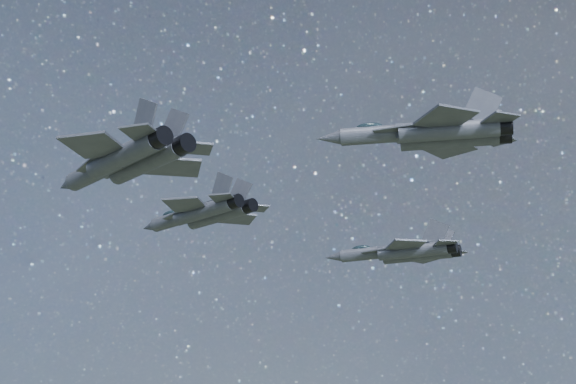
% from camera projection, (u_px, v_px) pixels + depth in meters
% --- Properties ---
extents(jet_lead, '(17.48, 11.87, 4.39)m').
position_uv_depth(jet_lead, '(203.00, 213.00, 92.25)').
color(jet_lead, '#383B46').
extents(jet_left, '(15.47, 10.86, 3.90)m').
position_uv_depth(jet_left, '(404.00, 252.00, 93.00)').
color(jet_left, '#383B46').
extents(jet_right, '(17.30, 11.55, 4.38)m').
position_uv_depth(jet_right, '(126.00, 160.00, 65.58)').
color(jet_right, '#383B46').
extents(jet_slot, '(16.90, 11.37, 4.27)m').
position_uv_depth(jet_slot, '(433.00, 133.00, 72.49)').
color(jet_slot, '#383B46').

